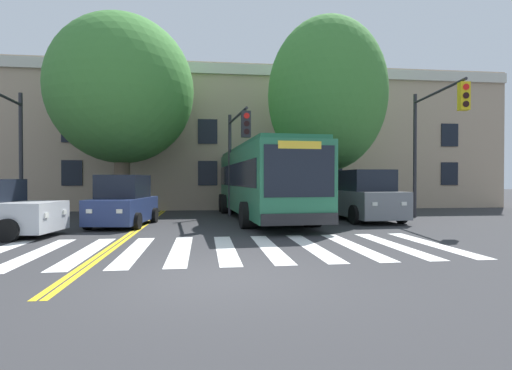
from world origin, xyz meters
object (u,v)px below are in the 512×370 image
Objects in this scene: city_bus at (260,180)px; traffic_light_near_corner at (433,128)px; car_grey_far_lane at (362,196)px; traffic_light_overhead at (236,143)px; street_tree_curbside_large at (326,95)px; car_teal_behind_bus at (260,193)px; traffic_light_far_corner at (5,131)px; car_navy_near_lane at (124,203)px; street_tree_curbside_small at (122,90)px.

city_bus is 7.69m from traffic_light_near_corner.
traffic_light_near_corner is at bearing -17.33° from car_grey_far_lane.
street_tree_curbside_large reaches higher than traffic_light_overhead.
city_bus is 9.47m from car_teal_behind_bus.
traffic_light_far_corner is (-11.22, -11.23, 2.75)m from car_teal_behind_bus.
car_grey_far_lane is at bearing -20.02° from city_bus.
traffic_light_overhead is at bearing 7.60° from traffic_light_far_corner.
city_bus reaches higher than car_navy_near_lane.
car_grey_far_lane is 0.51× the size of street_tree_curbside_small.
street_tree_curbside_small reaches higher than car_grey_far_lane.
car_navy_near_lane is at bearing -161.43° from street_tree_curbside_large.
traffic_light_near_corner reaches higher than car_navy_near_lane.
car_navy_near_lane is 0.41× the size of street_tree_curbside_small.
city_bus is 10.35m from traffic_light_far_corner.
city_bus reaches higher than car_grey_far_lane.
traffic_light_overhead is at bearing -164.47° from street_tree_curbside_large.
street_tree_curbside_small is at bearing 163.98° from car_grey_far_lane.
city_bus is 2.56× the size of traffic_light_overhead.
car_grey_far_lane is at bearing 5.17° from car_navy_near_lane.
traffic_light_far_corner is at bearing -134.96° from car_teal_behind_bus.
street_tree_curbside_large reaches higher than car_navy_near_lane.
car_navy_near_lane is 0.82× the size of car_grey_far_lane.
car_teal_behind_bus is at bearing 82.60° from city_bus.
car_teal_behind_bus is 0.70× the size of traffic_light_far_corner.
traffic_light_overhead is (-5.39, 0.85, 2.30)m from car_grey_far_lane.
traffic_light_far_corner reaches higher than car_navy_near_lane.
street_tree_curbside_small reaches higher than city_bus.
car_grey_far_lane is at bearing -64.60° from street_tree_curbside_large.
street_tree_curbside_small is (-9.68, 0.98, 0.16)m from street_tree_curbside_large.
street_tree_curbside_small is (-0.85, 3.95, 5.11)m from car_navy_near_lane.
street_tree_curbside_large is at bearing 141.67° from traffic_light_near_corner.
car_navy_near_lane reaches higher than car_teal_behind_bus.
street_tree_curbside_small is (-5.27, 2.21, 2.66)m from traffic_light_overhead.
traffic_light_far_corner is at bearing -169.72° from street_tree_curbside_large.
traffic_light_near_corner is 16.98m from traffic_light_far_corner.
car_grey_far_lane is 5.32m from street_tree_curbside_large.
street_tree_curbside_large is (-0.99, 2.08, 4.80)m from car_grey_far_lane.
street_tree_curbside_small reaches higher than car_teal_behind_bus.
traffic_light_near_corner is 1.06× the size of traffic_light_far_corner.
traffic_light_far_corner is at bearing -172.40° from traffic_light_overhead.
car_grey_far_lane is 11.32m from car_teal_behind_bus.
car_grey_far_lane is at bearing -16.02° from street_tree_curbside_small.
street_tree_curbside_large is 9.73m from street_tree_curbside_small.
car_teal_behind_bus is 16.11m from traffic_light_far_corner.
street_tree_curbside_small reaches higher than traffic_light_near_corner.
traffic_light_near_corner is (6.97, -2.40, 2.20)m from city_bus.
traffic_light_far_corner is 1.11× the size of traffic_light_overhead.
car_grey_far_lane is at bearing -74.38° from car_teal_behind_bus.
car_navy_near_lane is 10.54m from street_tree_curbside_large.
car_navy_near_lane is at bearing -77.80° from street_tree_curbside_small.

